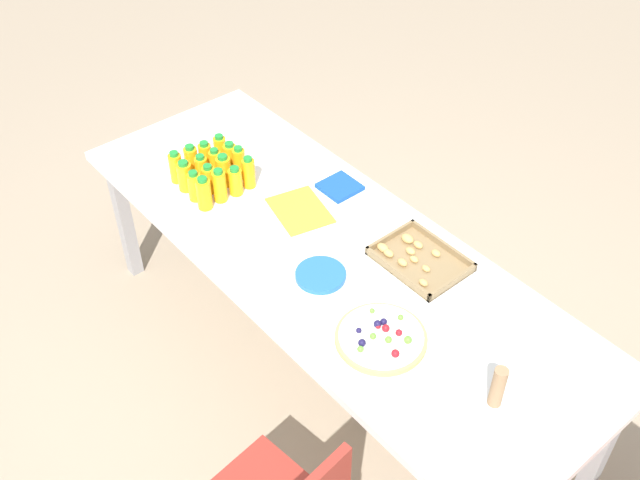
# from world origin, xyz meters

# --- Properties ---
(ground_plane) EXTENTS (12.00, 12.00, 0.00)m
(ground_plane) POSITION_xyz_m (0.00, 0.00, 0.00)
(ground_plane) COLOR tan
(party_table) EXTENTS (2.35, 0.84, 0.72)m
(party_table) POSITION_xyz_m (0.00, 0.00, 0.66)
(party_table) COLOR white
(party_table) RESTS_ON ground_plane
(juice_bottle_0) EXTENTS (0.06, 0.06, 0.15)m
(juice_bottle_0) POSITION_xyz_m (-0.73, -0.21, 0.79)
(juice_bottle_0) COLOR #FAAB14
(juice_bottle_0) RESTS_ON party_table
(juice_bottle_1) EXTENTS (0.06, 0.06, 0.14)m
(juice_bottle_1) POSITION_xyz_m (-0.66, -0.21, 0.79)
(juice_bottle_1) COLOR #F9AC14
(juice_bottle_1) RESTS_ON party_table
(juice_bottle_2) EXTENTS (0.06, 0.06, 0.14)m
(juice_bottle_2) POSITION_xyz_m (-0.58, -0.22, 0.79)
(juice_bottle_2) COLOR #F9AC14
(juice_bottle_2) RESTS_ON party_table
(juice_bottle_3) EXTENTS (0.06, 0.06, 0.15)m
(juice_bottle_3) POSITION_xyz_m (-0.51, -0.22, 0.79)
(juice_bottle_3) COLOR #F8AC14
(juice_bottle_3) RESTS_ON party_table
(juice_bottle_4) EXTENTS (0.06, 0.06, 0.14)m
(juice_bottle_4) POSITION_xyz_m (-0.73, -0.14, 0.79)
(juice_bottle_4) COLOR #FAAC14
(juice_bottle_4) RESTS_ON party_table
(juice_bottle_5) EXTENTS (0.05, 0.05, 0.14)m
(juice_bottle_5) POSITION_xyz_m (-0.65, -0.14, 0.79)
(juice_bottle_5) COLOR #FBAC14
(juice_bottle_5) RESTS_ON party_table
(juice_bottle_6) EXTENTS (0.06, 0.06, 0.13)m
(juice_bottle_6) POSITION_xyz_m (-0.58, -0.15, 0.78)
(juice_bottle_6) COLOR #F9AC14
(juice_bottle_6) RESTS_ON party_table
(juice_bottle_7) EXTENTS (0.06, 0.06, 0.15)m
(juice_bottle_7) POSITION_xyz_m (-0.51, -0.14, 0.79)
(juice_bottle_7) COLOR #F9AC14
(juice_bottle_7) RESTS_ON party_table
(juice_bottle_8) EXTENTS (0.06, 0.06, 0.13)m
(juice_bottle_8) POSITION_xyz_m (-0.73, -0.07, 0.79)
(juice_bottle_8) COLOR #F9AD14
(juice_bottle_8) RESTS_ON party_table
(juice_bottle_9) EXTENTS (0.05, 0.05, 0.14)m
(juice_bottle_9) POSITION_xyz_m (-0.66, -0.07, 0.79)
(juice_bottle_9) COLOR #F9AE14
(juice_bottle_9) RESTS_ON party_table
(juice_bottle_10) EXTENTS (0.06, 0.06, 0.14)m
(juice_bottle_10) POSITION_xyz_m (-0.59, -0.07, 0.79)
(juice_bottle_10) COLOR #F9AF14
(juice_bottle_10) RESTS_ON party_table
(juice_bottle_11) EXTENTS (0.06, 0.06, 0.13)m
(juice_bottle_11) POSITION_xyz_m (-0.50, -0.07, 0.78)
(juice_bottle_11) COLOR #FAAD14
(juice_bottle_11) RESTS_ON party_table
(juice_bottle_12) EXTENTS (0.05, 0.05, 0.14)m
(juice_bottle_12) POSITION_xyz_m (-0.73, 0.01, 0.79)
(juice_bottle_12) COLOR #FBAF14
(juice_bottle_12) RESTS_ON party_table
(juice_bottle_13) EXTENTS (0.06, 0.06, 0.14)m
(juice_bottle_13) POSITION_xyz_m (-0.65, 0.01, 0.79)
(juice_bottle_13) COLOR #FAAD14
(juice_bottle_13) RESTS_ON party_table
(juice_bottle_14) EXTENTS (0.05, 0.05, 0.15)m
(juice_bottle_14) POSITION_xyz_m (-0.59, 0.01, 0.79)
(juice_bottle_14) COLOR #FAAC14
(juice_bottle_14) RESTS_ON party_table
(juice_bottle_15) EXTENTS (0.05, 0.05, 0.15)m
(juice_bottle_15) POSITION_xyz_m (-0.51, 0.00, 0.79)
(juice_bottle_15) COLOR #FAAB14
(juice_bottle_15) RESTS_ON party_table
(fruit_pizza) EXTENTS (0.31, 0.31, 0.05)m
(fruit_pizza) POSITION_xyz_m (0.46, -0.16, 0.74)
(fruit_pizza) COLOR tan
(fruit_pizza) RESTS_ON party_table
(snack_tray) EXTENTS (0.33, 0.25, 0.04)m
(snack_tray) POSITION_xyz_m (0.27, 0.21, 0.74)
(snack_tray) COLOR olive
(snack_tray) RESTS_ON party_table
(plate_stack) EXTENTS (0.19, 0.19, 0.02)m
(plate_stack) POSITION_xyz_m (0.10, -0.12, 0.73)
(plate_stack) COLOR blue
(plate_stack) RESTS_ON party_table
(napkin_stack) EXTENTS (0.15, 0.15, 0.02)m
(napkin_stack) POSITION_xyz_m (-0.25, 0.28, 0.73)
(napkin_stack) COLOR #194CA5
(napkin_stack) RESTS_ON party_table
(cardboard_tube) EXTENTS (0.04, 0.04, 0.16)m
(cardboard_tube) POSITION_xyz_m (0.87, -0.07, 0.80)
(cardboard_tube) COLOR #9E7A56
(cardboard_tube) RESTS_ON party_table
(paper_folder) EXTENTS (0.30, 0.26, 0.01)m
(paper_folder) POSITION_xyz_m (-0.24, 0.06, 0.73)
(paper_folder) COLOR yellow
(paper_folder) RESTS_ON party_table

